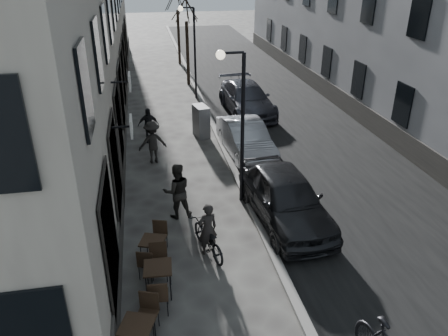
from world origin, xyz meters
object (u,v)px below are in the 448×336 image
object	(u,v)px
streetlamp_near	(237,112)
car_far	(247,98)
streetlamp_far	(192,43)
pedestrian_far	(148,125)
pedestrian_near	(177,191)
car_near	(285,197)
bistro_set_a	(138,336)
pedestrian_mid	(153,142)
car_mid	(246,139)
tree_near	(186,8)
utility_cabinet	(201,121)
bistro_set_c	(153,249)
bistro_set_b	(158,277)
bicycle	(208,238)

from	to	relation	value
streetlamp_near	car_far	world-z (taller)	streetlamp_near
streetlamp_far	pedestrian_far	bearing A→B (deg)	-113.77
pedestrian_near	car_near	distance (m)	3.38
bistro_set_a	pedestrian_near	world-z (taller)	pedestrian_near
pedestrian_mid	car_mid	distance (m)	3.81
tree_near	pedestrian_mid	distance (m)	12.30
car_mid	streetlamp_far	bearing A→B (deg)	93.83
streetlamp_near	utility_cabinet	xyz separation A→B (m)	(-0.36, 6.01, -2.44)
streetlamp_far	car_near	bearing A→B (deg)	-84.76
bistro_set_c	pedestrian_mid	world-z (taller)	pedestrian_mid
pedestrian_mid	bistro_set_a	bearing A→B (deg)	76.01
tree_near	car_far	bearing A→B (deg)	-68.61
utility_cabinet	pedestrian_far	size ratio (longest dim) A/B	0.92
streetlamp_far	car_near	world-z (taller)	streetlamp_far
bistro_set_b	car_far	xyz separation A→B (m)	(5.28, 13.02, 0.26)
pedestrian_mid	pedestrian_far	world-z (taller)	pedestrian_mid
utility_cabinet	bicycle	xyz separation A→B (m)	(-1.03, -8.70, -0.24)
bistro_set_b	car_mid	distance (m)	8.70
bistro_set_b	bicycle	size ratio (longest dim) A/B	0.92
bistro_set_b	utility_cabinet	xyz separation A→B (m)	(2.47, 10.12, 0.22)
car_near	car_far	world-z (taller)	car_near
streetlamp_near	bistro_set_c	bearing A→B (deg)	-135.24
streetlamp_near	bistro_set_b	world-z (taller)	streetlamp_near
bistro_set_b	bistro_set_c	distance (m)	1.23
pedestrian_near	bistro_set_a	bearing A→B (deg)	70.84
streetlamp_far	pedestrian_far	distance (m)	7.19
bicycle	car_near	size ratio (longest dim) A/B	0.38
bistro_set_c	pedestrian_far	world-z (taller)	pedestrian_far
utility_cabinet	car_mid	bearing A→B (deg)	-70.03
tree_near	bistro_set_a	xyz separation A→B (m)	(-3.41, -20.84, -4.17)
bistro_set_c	pedestrian_mid	distance (m)	6.52
streetlamp_far	bistro_set_c	xyz separation A→B (m)	(-2.90, -14.88, -2.70)
bicycle	pedestrian_far	size ratio (longest dim) A/B	1.17
tree_near	bicycle	size ratio (longest dim) A/B	3.12
pedestrian_near	car_mid	xyz separation A→B (m)	(3.21, 4.25, -0.21)
bistro_set_c	bicycle	distance (m)	1.53
utility_cabinet	car_mid	distance (m)	2.84
bistro_set_a	car_near	size ratio (longest dim) A/B	0.35
bistro_set_c	car_far	world-z (taller)	car_far
tree_near	utility_cabinet	bearing A→B (deg)	-92.73
pedestrian_mid	car_far	size ratio (longest dim) A/B	0.33
pedestrian_far	bicycle	bearing A→B (deg)	-82.30
bistro_set_b	car_near	xyz separation A→B (m)	(4.06, 2.66, 0.31)
bistro_set_c	utility_cabinet	distance (m)	9.25
streetlamp_far	bistro_set_a	world-z (taller)	streetlamp_far
streetlamp_near	car_far	xyz separation A→B (m)	(2.46, 8.91, -2.40)
utility_cabinet	bistro_set_a	bearing A→B (deg)	-116.72
bistro_set_b	bistro_set_a	bearing A→B (deg)	-103.28
streetlamp_near	utility_cabinet	bearing A→B (deg)	93.40
bistro_set_c	pedestrian_far	distance (m)	8.67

